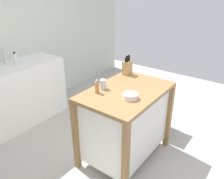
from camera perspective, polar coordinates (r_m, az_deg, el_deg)
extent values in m
plane|color=#ADA8A0|center=(2.91, 5.38, -18.19)|extent=(6.41, 6.41, 0.00)
cube|color=silver|center=(3.88, -24.73, 12.62)|extent=(5.41, 0.10, 2.60)
cube|color=olive|center=(2.55, 3.61, -0.53)|extent=(1.06, 0.72, 0.04)
cube|color=white|center=(2.75, 3.38, -8.15)|extent=(0.96, 0.62, 0.77)
cube|color=olive|center=(2.31, 3.36, -17.40)|extent=(0.06, 0.06, 0.87)
cube|color=olive|center=(3.04, 13.90, -6.60)|extent=(0.06, 0.06, 0.87)
cube|color=olive|center=(2.64, -8.96, -11.41)|extent=(0.06, 0.06, 0.87)
cube|color=olive|center=(3.29, 3.35, -3.15)|extent=(0.06, 0.06, 0.87)
cube|color=tan|center=(2.96, 3.79, 5.38)|extent=(0.11, 0.09, 0.17)
cylinder|color=black|center=(2.89, 3.37, 7.29)|extent=(0.02, 0.02, 0.06)
cylinder|color=black|center=(2.90, 3.62, 7.58)|extent=(0.02, 0.02, 0.08)
cylinder|color=black|center=(2.92, 3.86, 7.64)|extent=(0.02, 0.02, 0.07)
cylinder|color=black|center=(2.94, 4.09, 7.79)|extent=(0.02, 0.02, 0.08)
cylinder|color=black|center=(2.96, 4.32, 7.77)|extent=(0.02, 0.02, 0.07)
cylinder|color=silver|center=(2.35, 4.60, -1.63)|extent=(0.16, 0.16, 0.06)
cylinder|color=gray|center=(2.34, 4.63, -1.08)|extent=(0.13, 0.13, 0.01)
cylinder|color=silver|center=(2.55, -2.24, 1.32)|extent=(0.07, 0.07, 0.11)
cylinder|color=#AD7F4C|center=(2.46, -3.74, 0.53)|extent=(0.04, 0.04, 0.12)
sphere|color=#99999E|center=(2.43, -3.78, 2.11)|extent=(0.03, 0.03, 0.03)
cube|color=slate|center=(3.42, 10.80, -5.05)|extent=(0.34, 0.26, 0.60)
cube|color=black|center=(3.28, 11.24, -0.28)|extent=(0.36, 0.28, 0.03)
cube|color=white|center=(3.73, -22.70, -1.26)|extent=(1.44, 0.60, 0.91)
cube|color=silver|center=(3.56, -23.70, 5.04)|extent=(0.44, 0.36, 0.03)
cylinder|color=#B7BCC1|center=(3.66, -25.35, 7.32)|extent=(0.02, 0.02, 0.22)
cylinder|color=white|center=(3.60, -22.88, 7.02)|extent=(0.05, 0.05, 0.16)
cylinder|color=black|center=(3.58, -23.12, 8.40)|extent=(0.03, 0.03, 0.02)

